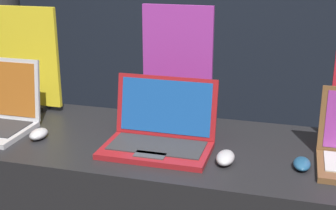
{
  "coord_description": "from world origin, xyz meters",
  "views": [
    {
      "loc": [
        0.45,
        -1.27,
        1.68
      ],
      "look_at": [
        0.0,
        0.32,
        1.14
      ],
      "focal_mm": 50.0,
      "sensor_mm": 36.0,
      "label": 1
    }
  ],
  "objects_px": {
    "mouse_middle": "(225,158)",
    "mouse_back": "(302,164)",
    "promo_stand_front": "(25,61)",
    "mouse_front": "(39,134)",
    "person_bystander": "(1,80)",
    "laptop_middle": "(160,133)",
    "promo_stand_middle": "(177,69)"
  },
  "relations": [
    {
      "from": "mouse_front",
      "to": "mouse_back",
      "type": "xyz_separation_m",
      "value": [
        0.99,
        0.01,
        -0.0
      ]
    },
    {
      "from": "promo_stand_middle",
      "to": "mouse_middle",
      "type": "bearing_deg",
      "value": -51.5
    },
    {
      "from": "mouse_middle",
      "to": "mouse_back",
      "type": "bearing_deg",
      "value": 7.03
    },
    {
      "from": "mouse_front",
      "to": "promo_stand_front",
      "type": "xyz_separation_m",
      "value": [
        -0.23,
        0.31,
        0.2
      ]
    },
    {
      "from": "laptop_middle",
      "to": "mouse_middle",
      "type": "relative_size",
      "value": 3.55
    },
    {
      "from": "laptop_middle",
      "to": "promo_stand_front",
      "type": "bearing_deg",
      "value": 159.56
    },
    {
      "from": "laptop_middle",
      "to": "promo_stand_middle",
      "type": "xyz_separation_m",
      "value": [
        0.0,
        0.25,
        0.18
      ]
    },
    {
      "from": "mouse_front",
      "to": "promo_stand_middle",
      "type": "height_order",
      "value": "promo_stand_middle"
    },
    {
      "from": "mouse_middle",
      "to": "mouse_back",
      "type": "xyz_separation_m",
      "value": [
        0.25,
        0.03,
        -0.0
      ]
    },
    {
      "from": "laptop_middle",
      "to": "mouse_middle",
      "type": "distance_m",
      "value": 0.27
    },
    {
      "from": "promo_stand_front",
      "to": "mouse_back",
      "type": "height_order",
      "value": "promo_stand_front"
    },
    {
      "from": "promo_stand_middle",
      "to": "person_bystander",
      "type": "relative_size",
      "value": 0.29
    },
    {
      "from": "person_bystander",
      "to": "mouse_back",
      "type": "bearing_deg",
      "value": -28.17
    },
    {
      "from": "mouse_front",
      "to": "promo_stand_front",
      "type": "height_order",
      "value": "promo_stand_front"
    },
    {
      "from": "person_bystander",
      "to": "laptop_middle",
      "type": "bearing_deg",
      "value": -35.34
    },
    {
      "from": "laptop_middle",
      "to": "mouse_back",
      "type": "relative_size",
      "value": 3.9
    },
    {
      "from": "person_bystander",
      "to": "mouse_middle",
      "type": "bearing_deg",
      "value": -32.6
    },
    {
      "from": "promo_stand_front",
      "to": "laptop_middle",
      "type": "height_order",
      "value": "promo_stand_front"
    },
    {
      "from": "laptop_middle",
      "to": "person_bystander",
      "type": "distance_m",
      "value": 1.66
    },
    {
      "from": "mouse_front",
      "to": "mouse_back",
      "type": "distance_m",
      "value": 0.99
    },
    {
      "from": "promo_stand_front",
      "to": "promo_stand_middle",
      "type": "relative_size",
      "value": 0.94
    },
    {
      "from": "mouse_back",
      "to": "mouse_front",
      "type": "bearing_deg",
      "value": -179.44
    },
    {
      "from": "promo_stand_front",
      "to": "person_bystander",
      "type": "xyz_separation_m",
      "value": [
        -0.64,
        0.69,
        -0.32
      ]
    },
    {
      "from": "mouse_front",
      "to": "mouse_back",
      "type": "bearing_deg",
      "value": 0.56
    },
    {
      "from": "promo_stand_front",
      "to": "mouse_front",
      "type": "bearing_deg",
      "value": -53.44
    },
    {
      "from": "promo_stand_front",
      "to": "mouse_middle",
      "type": "distance_m",
      "value": 1.04
    },
    {
      "from": "mouse_front",
      "to": "laptop_middle",
      "type": "distance_m",
      "value": 0.48
    },
    {
      "from": "laptop_middle",
      "to": "person_bystander",
      "type": "bearing_deg",
      "value": 144.66
    },
    {
      "from": "promo_stand_front",
      "to": "laptop_middle",
      "type": "bearing_deg",
      "value": -20.44
    },
    {
      "from": "mouse_front",
      "to": "mouse_middle",
      "type": "bearing_deg",
      "value": -1.7
    },
    {
      "from": "mouse_back",
      "to": "person_bystander",
      "type": "xyz_separation_m",
      "value": [
        -1.86,
        1.0,
        -0.11
      ]
    },
    {
      "from": "mouse_front",
      "to": "person_bystander",
      "type": "relative_size",
      "value": 0.05
    }
  ]
}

